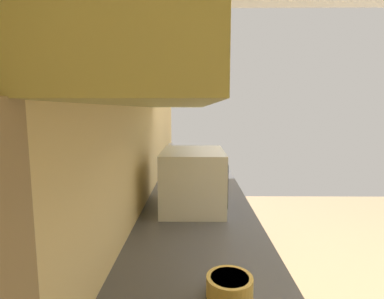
{
  "coord_description": "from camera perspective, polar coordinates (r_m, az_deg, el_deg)",
  "views": [
    {
      "loc": [
        -1.73,
        1.38,
        1.46
      ],
      "look_at": [
        -0.2,
        1.39,
        1.25
      ],
      "focal_mm": 27.84,
      "sensor_mm": 36.0,
      "label": 1
    }
  ],
  "objects": [
    {
      "name": "wall_back",
      "position": [
        1.77,
        -11.19,
        3.58
      ],
      "size": [
        4.08,
        0.12,
        2.67
      ],
      "primitive_type": "cube",
      "color": "#EECC82",
      "rests_on": "ground_plane"
    },
    {
      "name": "upper_cabinets",
      "position": [
        1.34,
        -5.18,
        22.57
      ],
      "size": [
        1.68,
        0.35,
        0.66
      ],
      "color": "#CAC06B"
    },
    {
      "name": "oven_range",
      "position": [
        3.33,
        0.69,
        -9.8
      ],
      "size": [
        0.71,
        0.63,
        1.07
      ],
      "color": "#B7BABF",
      "rests_on": "ground_plane"
    },
    {
      "name": "bowl",
      "position": [
        1.01,
        7.21,
        -24.38
      ],
      "size": [
        0.14,
        0.14,
        0.06
      ],
      "color": "gold",
      "rests_on": "counter_run"
    },
    {
      "name": "microwave",
      "position": [
        1.74,
        0.26,
        -5.65
      ],
      "size": [
        0.48,
        0.36,
        0.34
      ],
      "color": "white",
      "rests_on": "counter_run"
    }
  ]
}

